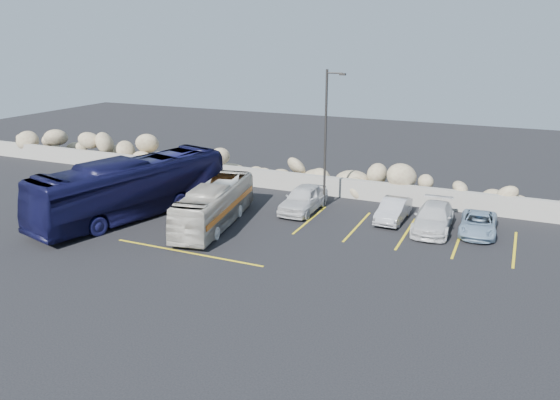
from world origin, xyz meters
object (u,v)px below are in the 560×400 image
at_px(vintage_bus, 215,205).
at_px(car_d, 478,224).
at_px(car_a, 303,199).
at_px(car_c, 433,218).
at_px(tour_coach, 132,188).
at_px(car_b, 393,210).
at_px(lamppost, 326,136).

distance_m(vintage_bus, car_d, 13.77).
relative_size(car_a, car_c, 0.96).
xyz_separation_m(car_a, car_d, (9.59, 0.19, -0.22)).
bearing_deg(car_c, tour_coach, -165.95).
bearing_deg(tour_coach, car_a, 43.97).
relative_size(vintage_bus, car_a, 1.84).
bearing_deg(car_c, car_a, 176.63).
height_order(car_b, car_c, car_c).
relative_size(car_b, car_d, 0.96).
bearing_deg(car_c, lamppost, 165.97).
bearing_deg(car_b, vintage_bus, -150.01).
height_order(vintage_bus, car_d, vintage_bus).
xyz_separation_m(lamppost, car_b, (4.25, -0.74, -3.69)).
bearing_deg(car_b, tour_coach, -157.46).
distance_m(lamppost, vintage_bus, 7.60).
distance_m(lamppost, car_c, 7.57).
height_order(lamppost, vintage_bus, lamppost).
bearing_deg(car_c, vintage_bus, -161.74).
distance_m(car_b, car_c, 2.34).
xyz_separation_m(car_a, car_c, (7.39, -0.18, -0.09)).
bearing_deg(tour_coach, car_b, 35.65).
relative_size(vintage_bus, tour_coach, 0.68).
bearing_deg(car_d, lamppost, 171.08).
relative_size(vintage_bus, car_d, 2.11).
relative_size(car_c, car_d, 1.19).
bearing_deg(tour_coach, car_d, 29.98).
height_order(car_c, car_d, car_c).
xyz_separation_m(car_c, car_d, (2.21, 0.38, -0.13)).
bearing_deg(car_a, car_d, 1.71).
bearing_deg(car_d, vintage_bus, -163.78).
bearing_deg(vintage_bus, car_a, 40.36).
xyz_separation_m(vintage_bus, car_a, (3.45, 4.17, -0.37)).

